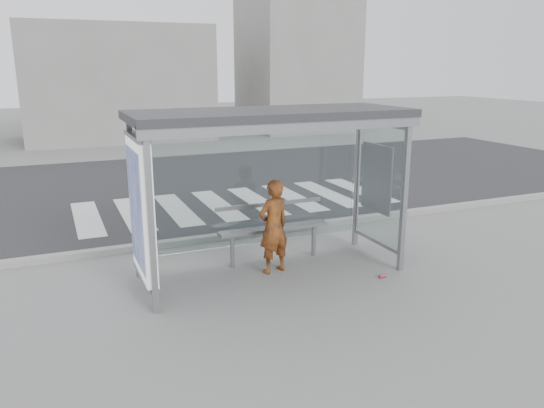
{
  "coord_description": "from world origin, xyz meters",
  "views": [
    {
      "loc": [
        -3.13,
        -7.39,
        3.25
      ],
      "look_at": [
        0.1,
        0.2,
        1.1
      ],
      "focal_mm": 35.0,
      "sensor_mm": 36.0,
      "label": 1
    }
  ],
  "objects_px": {
    "bus_shelter": "(247,153)",
    "person": "(273,227)",
    "bench": "(274,228)",
    "soda_can": "(382,276)"
  },
  "relations": [
    {
      "from": "bus_shelter",
      "to": "bench",
      "type": "bearing_deg",
      "value": 34.96
    },
    {
      "from": "bus_shelter",
      "to": "person",
      "type": "xyz_separation_m",
      "value": [
        0.42,
        -0.02,
        -1.22
      ]
    },
    {
      "from": "bus_shelter",
      "to": "soda_can",
      "type": "xyz_separation_m",
      "value": [
        1.91,
        -0.94,
        -1.95
      ]
    },
    {
      "from": "bench",
      "to": "bus_shelter",
      "type": "bearing_deg",
      "value": -145.04
    },
    {
      "from": "person",
      "to": "soda_can",
      "type": "relative_size",
      "value": 14.14
    },
    {
      "from": "person",
      "to": "bench",
      "type": "relative_size",
      "value": 0.79
    },
    {
      "from": "bus_shelter",
      "to": "person",
      "type": "distance_m",
      "value": 1.29
    },
    {
      "from": "person",
      "to": "bench",
      "type": "bearing_deg",
      "value": -128.05
    },
    {
      "from": "bus_shelter",
      "to": "person",
      "type": "bearing_deg",
      "value": -2.94
    },
    {
      "from": "bench",
      "to": "soda_can",
      "type": "distance_m",
      "value": 1.96
    }
  ]
}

